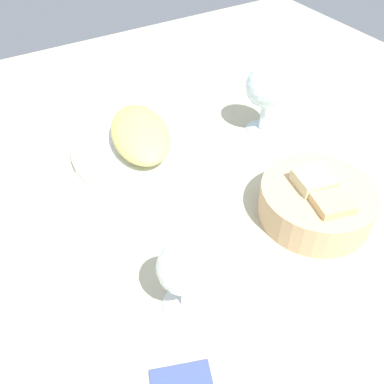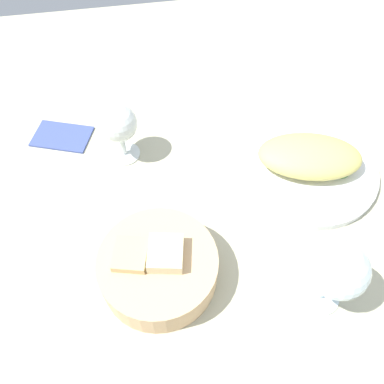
% 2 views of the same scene
% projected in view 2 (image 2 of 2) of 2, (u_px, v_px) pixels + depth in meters
% --- Properties ---
extents(ground_plane, '(1.40, 1.40, 0.02)m').
position_uv_depth(ground_plane, '(218.00, 220.00, 0.67)').
color(ground_plane, '#B2AF90').
extents(plate, '(0.26, 0.26, 0.01)m').
position_uv_depth(plate, '(305.00, 167.00, 0.71)').
color(plate, white).
rests_on(plate, ground_plane).
extents(omelette, '(0.20, 0.14, 0.05)m').
position_uv_depth(omelette, '(310.00, 156.00, 0.69)').
color(omelette, '#D4C666').
rests_on(omelette, plate).
extents(lettuce_garnish, '(0.04, 0.04, 0.02)m').
position_uv_depth(lettuce_garnish, '(340.00, 167.00, 0.69)').
color(lettuce_garnish, '#3F8434').
rests_on(lettuce_garnish, plate).
extents(bread_basket, '(0.18, 0.18, 0.08)m').
position_uv_depth(bread_basket, '(157.00, 267.00, 0.57)').
color(bread_basket, tan).
rests_on(bread_basket, ground_plane).
extents(wine_glass_near, '(0.07, 0.07, 0.11)m').
position_uv_depth(wine_glass_near, '(119.00, 126.00, 0.68)').
color(wine_glass_near, silver).
rests_on(wine_glass_near, ground_plane).
extents(wine_glass_far, '(0.08, 0.08, 0.14)m').
position_uv_depth(wine_glass_far, '(338.00, 271.00, 0.50)').
color(wine_glass_far, silver).
rests_on(wine_glass_far, ground_plane).
extents(folded_napkin, '(0.13, 0.10, 0.01)m').
position_uv_depth(folded_napkin, '(62.00, 136.00, 0.76)').
color(folded_napkin, '#3D4C90').
rests_on(folded_napkin, ground_plane).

